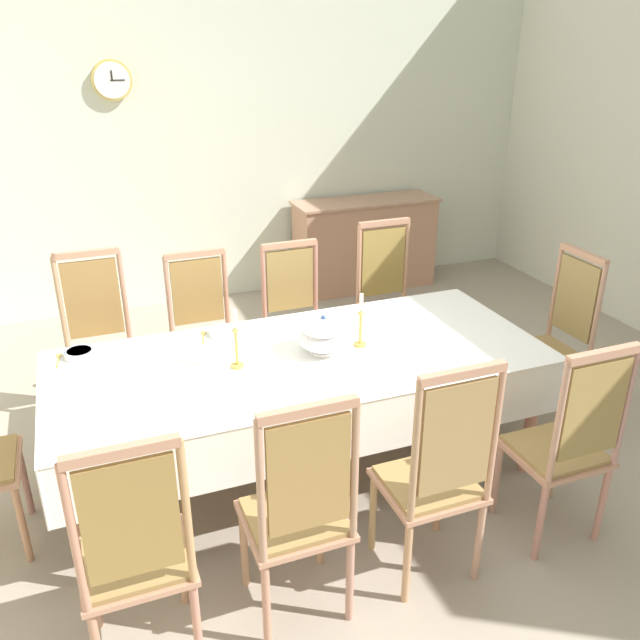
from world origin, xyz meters
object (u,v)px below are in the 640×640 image
object	(u,v)px
chair_north_a	(99,343)
chair_north_c	(296,318)
chair_head_east	(555,338)
bowl_near_left	(223,331)
chair_south_d	(567,442)
mounted_clock	(112,80)
chair_south_c	(437,473)
chair_north_b	(204,331)
candlestick_west	(236,345)
chair_south_b	(299,509)
sideboard	(365,244)
spoon_secondary	(59,357)
candlestick_east	(361,326)
bowl_near_right	(79,353)
dining_table	(301,368)
chair_south_a	(135,552)
spoon_primary	(203,334)
chair_north_d	(389,300)
soup_tureen	(323,334)

from	to	relation	value
chair_north_a	chair_north_c	bearing A→B (deg)	179.76
chair_head_east	bowl_near_left	xyz separation A→B (m)	(-2.10, 0.44, 0.21)
chair_south_d	mounted_clock	size ratio (longest dim) A/B	3.49
chair_south_c	chair_head_east	xyz separation A→B (m)	(1.45, 0.98, -0.01)
chair_north_b	chair_head_east	distance (m)	2.33
mounted_clock	chair_head_east	bearing A→B (deg)	-51.29
bowl_near_left	candlestick_west	bearing A→B (deg)	-93.14
chair_north_a	chair_south_b	bearing A→B (deg)	108.99
chair_head_east	sideboard	distance (m)	2.71
chair_south_c	spoon_secondary	distance (m)	2.12
candlestick_east	bowl_near_right	world-z (taller)	candlestick_east
dining_table	chair_north_c	size ratio (longest dim) A/B	2.49
chair_north_b	bowl_near_right	size ratio (longest dim) A/B	6.75
chair_south_c	mounted_clock	size ratio (longest dim) A/B	3.64
dining_table	chair_south_c	xyz separation A→B (m)	(0.31, -0.98, -0.11)
chair_south_a	chair_south_b	size ratio (longest dim) A/B	0.99
chair_north_a	spoon_primary	bearing A→B (deg)	138.37
bowl_near_right	spoon_secondary	xyz separation A→B (m)	(-0.11, 0.03, -0.02)
candlestick_west	chair_north_c	bearing A→B (deg)	55.56
bowl_near_right	chair_north_a	bearing A→B (deg)	78.09
chair_head_east	chair_north_a	bearing A→B (deg)	70.70
chair_south_d	spoon_secondary	size ratio (longest dim) A/B	6.40
chair_north_d	soup_tureen	world-z (taller)	chair_north_d
mounted_clock	candlestick_west	bearing A→B (deg)	-85.27
chair_south_b	chair_south_c	world-z (taller)	chair_south_c
chair_south_d	chair_head_east	world-z (taller)	chair_head_east
chair_south_c	soup_tureen	bearing A→B (deg)	100.05
chair_south_c	chair_north_d	world-z (taller)	chair_south_c
dining_table	bowl_near_right	distance (m)	1.22
spoon_primary	bowl_near_left	bearing A→B (deg)	-0.33
chair_north_c	chair_north_d	distance (m)	0.73
soup_tureen	candlestick_east	distance (m)	0.23
chair_north_c	bowl_near_right	distance (m)	1.56
spoon_secondary	candlestick_east	bearing A→B (deg)	-11.17
dining_table	chair_south_b	world-z (taller)	chair_south_b
dining_table	mounted_clock	xyz separation A→B (m)	(-0.60, 2.95, 1.35)
dining_table	chair_north_d	world-z (taller)	chair_north_d
chair_south_c	spoon_primary	bearing A→B (deg)	117.65
dining_table	chair_south_c	world-z (taller)	chair_south_c
chair_north_a	chair_head_east	bearing A→B (deg)	160.70
chair_north_a	chair_north_b	size ratio (longest dim) A/B	1.07
candlestick_east	bowl_near_left	size ratio (longest dim) A/B	1.82
chair_south_b	chair_north_d	xyz separation A→B (m)	(1.39, 1.95, 0.00)
spoon_primary	mounted_clock	world-z (taller)	mounted_clock
chair_north_c	soup_tureen	distance (m)	1.04
bowl_near_left	bowl_near_right	bearing A→B (deg)	-179.51
chair_south_b	spoon_secondary	distance (m)	1.70
dining_table	chair_head_east	size ratio (longest dim) A/B	2.32
candlestick_west	chair_south_d	bearing A→B (deg)	-34.88
chair_south_d	chair_north_d	distance (m)	1.95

